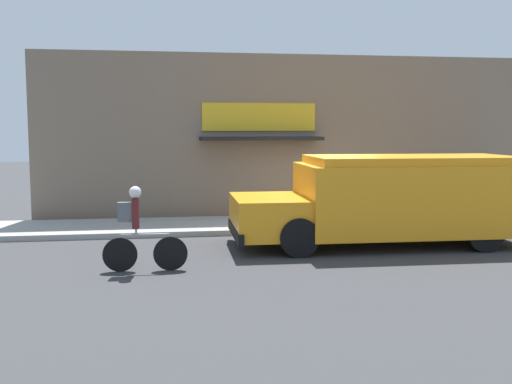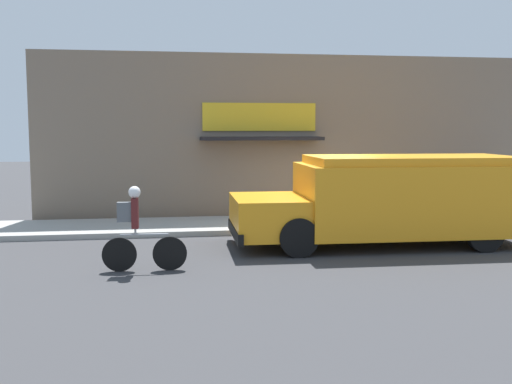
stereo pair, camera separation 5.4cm
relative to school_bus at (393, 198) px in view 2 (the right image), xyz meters
name	(u,v)px [view 2 (the right image)]	position (x,y,z in m)	size (l,w,h in m)	color
ground_plane	(321,233)	(-1.23, 1.64, -1.06)	(70.00, 70.00, 0.00)	#38383A
sidewalk	(309,223)	(-1.23, 2.87, -1.00)	(28.00, 2.47, 0.14)	#999993
storefront	(296,137)	(-1.26, 4.52, 1.33)	(15.12, 1.02, 4.78)	#756656
school_bus	(393,198)	(0.00, 0.00, 0.00)	(6.61, 2.92, 2.02)	orange
cyclist	(138,229)	(-5.60, -1.73, -0.27)	(1.56, 0.22, 1.59)	black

